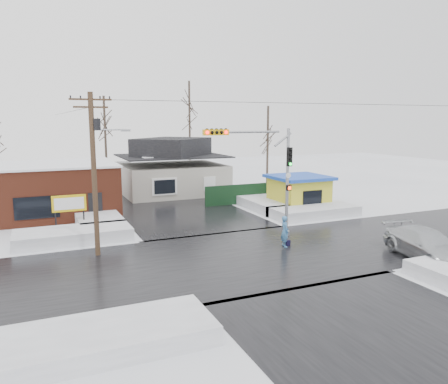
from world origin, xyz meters
name	(u,v)px	position (x,y,z in m)	size (l,w,h in m)	color
ground	(253,255)	(0.00, 0.00, 0.00)	(120.00, 120.00, 0.00)	white
road_ns	(253,255)	(0.00, 0.00, 0.01)	(10.00, 120.00, 0.02)	black
road_ew	(253,255)	(0.00, 0.00, 0.01)	(120.00, 10.00, 0.02)	black
snowbank_nw	(74,235)	(-9.00, 7.00, 0.40)	(7.00, 3.00, 0.80)	white
snowbank_ne	(314,212)	(9.00, 7.00, 0.40)	(7.00, 3.00, 0.80)	white
snowbank_sw	(110,337)	(-9.00, -7.00, 0.35)	(7.00, 3.00, 0.70)	white
snowbank_nside_w	(96,217)	(-7.00, 12.00, 0.40)	(3.00, 8.00, 0.80)	white
snowbank_nside_e	(261,203)	(7.00, 12.00, 0.40)	(3.00, 8.00, 0.80)	white
traffic_signal	(267,168)	(2.43, 2.97, 4.54)	(6.05, 0.68, 7.00)	gray
utility_pole	(95,165)	(-7.93, 3.50, 5.11)	(3.15, 0.44, 9.00)	#382619
brick_building	(36,190)	(-11.00, 15.99, 2.08)	(12.20, 8.20, 4.12)	maroon
marquee_sign	(69,204)	(-9.00, 9.49, 1.92)	(2.20, 0.21, 2.55)	black
house	(172,168)	(2.00, 22.00, 2.62)	(10.40, 8.40, 5.76)	#B2ACA1
kiosk	(299,192)	(9.50, 9.99, 1.46)	(4.60, 4.60, 2.88)	gold
fence	(246,194)	(6.50, 14.00, 0.90)	(8.00, 0.12, 1.80)	black
tree_far_left	(104,116)	(-4.00, 26.00, 7.95)	(3.00, 3.00, 10.00)	#332821
tree_far_mid	(189,102)	(6.00, 28.00, 9.54)	(3.00, 3.00, 12.00)	#332821
tree_far_right	(268,123)	(12.00, 20.00, 7.16)	(3.00, 3.00, 9.00)	#332821
pedestrian	(285,232)	(2.49, 0.72, 0.94)	(0.69, 0.45, 1.88)	teal
car	(426,245)	(8.35, -4.35, 0.81)	(2.28, 5.60, 1.63)	silver
shopping_bag	(288,243)	(2.77, 0.77, 0.17)	(0.28, 0.12, 0.35)	black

